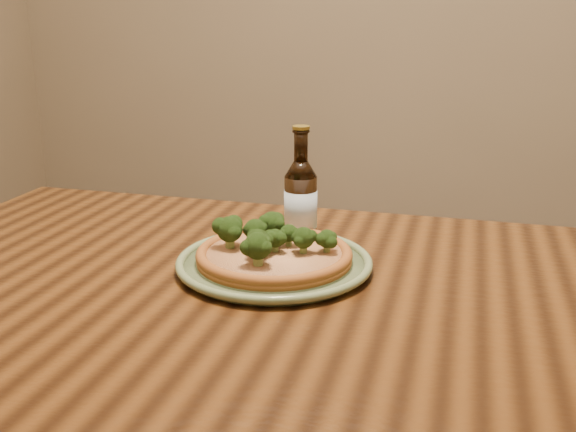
% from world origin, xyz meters
% --- Properties ---
extents(table, '(1.60, 0.90, 0.75)m').
position_xyz_m(table, '(0.00, 0.10, 0.66)').
color(table, '#48270F').
rests_on(table, ground).
extents(plate, '(0.31, 0.31, 0.02)m').
position_xyz_m(plate, '(-0.13, 0.20, 0.76)').
color(plate, '#6D7F57').
rests_on(plate, table).
extents(pizza, '(0.25, 0.25, 0.07)m').
position_xyz_m(pizza, '(-0.13, 0.20, 0.78)').
color(pizza, '#935221').
rests_on(pizza, plate).
extents(beer_bottle, '(0.06, 0.06, 0.21)m').
position_xyz_m(beer_bottle, '(-0.12, 0.32, 0.83)').
color(beer_bottle, black).
rests_on(beer_bottle, table).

